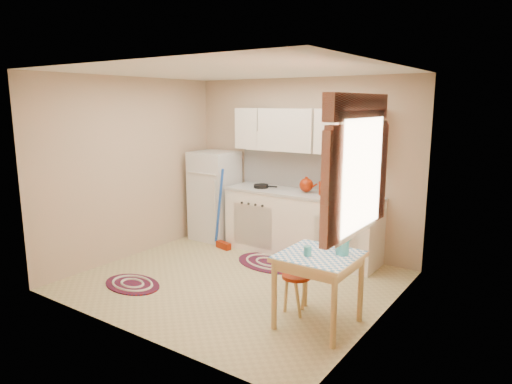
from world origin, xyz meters
TOP-DOWN VIEW (x-y plane):
  - room_shell at (0.16, 0.24)m, footprint 3.64×3.60m
  - fridge at (-1.35, 1.25)m, footprint 0.65×0.60m
  - broom at (-0.91, 0.90)m, footprint 0.30×0.18m
  - base_cabinets at (0.18, 1.30)m, footprint 2.25×0.60m
  - countertop at (0.18, 1.30)m, footprint 2.27×0.62m
  - frying_pan at (-0.47, 1.25)m, footprint 0.26×0.26m
  - red_kettle at (0.25, 1.30)m, footprint 0.24×0.22m
  - red_canister at (0.51, 1.30)m, footprint 0.13×0.13m
  - table at (1.35, -0.45)m, footprint 0.72×0.72m
  - stool at (1.04, -0.35)m, footprint 0.38×0.38m
  - coffee_pot at (1.53, -0.33)m, footprint 0.16×0.14m
  - mug at (1.27, -0.55)m, footprint 0.09×0.09m
  - rug_center at (0.01, 0.75)m, footprint 1.09×0.83m
  - rug_left at (-0.94, -0.81)m, footprint 0.84×0.61m

SIDE VIEW (x-z plane):
  - rug_center at x=0.01m, z-range 0.00..0.02m
  - rug_left at x=-0.94m, z-range 0.00..0.02m
  - stool at x=1.04m, z-range 0.00..0.42m
  - table at x=1.35m, z-range 0.00..0.72m
  - base_cabinets at x=0.18m, z-range 0.00..0.88m
  - broom at x=-0.91m, z-range 0.00..1.20m
  - fridge at x=-1.35m, z-range 0.00..1.40m
  - mug at x=1.27m, z-range 0.72..0.82m
  - coffee_pot at x=1.53m, z-range 0.72..1.03m
  - countertop at x=0.18m, z-range 0.88..0.92m
  - frying_pan at x=-0.47m, z-range 0.92..0.97m
  - red_canister at x=0.51m, z-range 0.92..1.08m
  - red_kettle at x=0.25m, z-range 0.92..1.14m
  - room_shell at x=0.16m, z-range 0.34..2.86m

